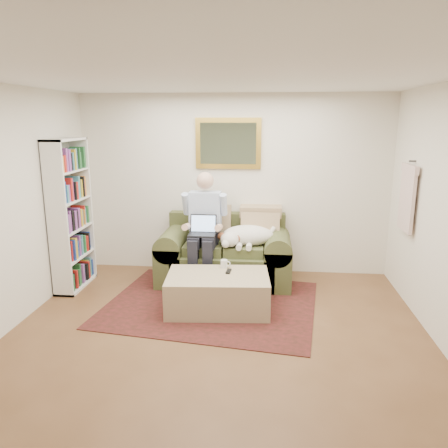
% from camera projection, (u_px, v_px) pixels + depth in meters
% --- Properties ---
extents(room_shell, '(4.51, 5.00, 2.61)m').
position_uv_depth(room_shell, '(216.00, 217.00, 4.31)').
color(room_shell, brown).
rests_on(room_shell, ground).
extents(rug, '(2.75, 2.32, 0.01)m').
position_uv_depth(rug, '(211.00, 304.00, 5.42)').
color(rug, black).
rests_on(rug, room_shell).
extents(sofa, '(1.83, 0.93, 1.10)m').
position_uv_depth(sofa, '(225.00, 259.00, 6.14)').
color(sofa, brown).
rests_on(sofa, room_shell).
extents(seated_man, '(0.60, 0.86, 1.54)m').
position_uv_depth(seated_man, '(204.00, 231.00, 5.90)').
color(seated_man, '#8CA2D8').
rests_on(seated_man, sofa).
extents(laptop, '(0.36, 0.28, 0.26)m').
position_uv_depth(laptop, '(203.00, 229.00, 5.82)').
color(laptop, black).
rests_on(laptop, seated_man).
extents(sleeping_dog, '(0.75, 0.47, 0.28)m').
position_uv_depth(sleeping_dog, '(248.00, 235.00, 5.93)').
color(sleeping_dog, white).
rests_on(sleeping_dog, sofa).
extents(ottoman, '(1.26, 0.86, 0.44)m').
position_uv_depth(ottoman, '(218.00, 292.00, 5.22)').
color(ottoman, tan).
rests_on(ottoman, room_shell).
extents(coffee_mug, '(0.08, 0.08, 0.10)m').
position_uv_depth(coffee_mug, '(224.00, 264.00, 5.42)').
color(coffee_mug, white).
rests_on(coffee_mug, ottoman).
extents(tv_remote, '(0.06, 0.15, 0.02)m').
position_uv_depth(tv_remote, '(229.00, 271.00, 5.27)').
color(tv_remote, black).
rests_on(tv_remote, ottoman).
extents(bookshelf, '(0.28, 0.80, 2.00)m').
position_uv_depth(bookshelf, '(70.00, 215.00, 5.79)').
color(bookshelf, white).
rests_on(bookshelf, room_shell).
extents(wall_mirror, '(0.94, 0.04, 0.72)m').
position_uv_depth(wall_mirror, '(228.00, 143.00, 6.22)').
color(wall_mirror, gold).
rests_on(wall_mirror, room_shell).
extents(hanging_shirt, '(0.06, 0.52, 0.90)m').
position_uv_depth(hanging_shirt, '(408.00, 194.00, 5.29)').
color(hanging_shirt, beige).
rests_on(hanging_shirt, room_shell).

